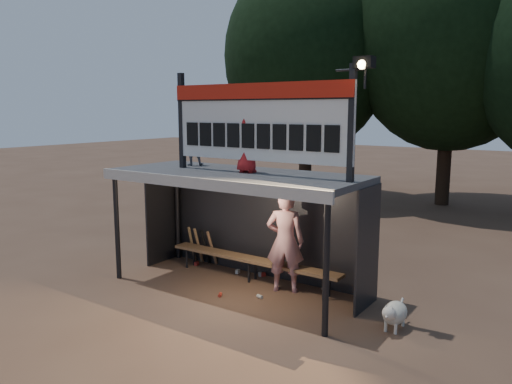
{
  "coord_description": "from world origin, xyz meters",
  "views": [
    {
      "loc": [
        5.67,
        -7.55,
        3.49
      ],
      "look_at": [
        0.2,
        0.4,
        1.9
      ],
      "focal_mm": 35.0,
      "sensor_mm": 36.0,
      "label": 1
    }
  ],
  "objects": [
    {
      "name": "child_a",
      "position": [
        -1.46,
        0.43,
        2.78
      ],
      "size": [
        0.56,
        0.55,
        0.92
      ],
      "primitive_type": "imported",
      "rotation": [
        0.0,
        0.0,
        3.84
      ],
      "color": "slate",
      "rests_on": "dugout_shelter"
    },
    {
      "name": "scoreboard_assembly",
      "position": [
        0.56,
        -0.01,
        3.32
      ],
      "size": [
        4.1,
        0.27,
        1.99
      ],
      "color": "black",
      "rests_on": "dugout_shelter"
    },
    {
      "name": "dog",
      "position": [
        3.21,
        -0.07,
        0.28
      ],
      "size": [
        0.36,
        0.81,
        0.49
      ],
      "color": "beige",
      "rests_on": "ground"
    },
    {
      "name": "litter",
      "position": [
        -0.01,
        0.49,
        0.04
      ],
      "size": [
        3.26,
        1.56,
        0.08
      ],
      "color": "#A3251C",
      "rests_on": "ground"
    },
    {
      "name": "tree_left",
      "position": [
        -4.0,
        10.0,
        5.51
      ],
      "size": [
        6.46,
        6.46,
        9.27
      ],
      "color": "#2F1E15",
      "rests_on": "ground"
    },
    {
      "name": "child_b",
      "position": [
        0.23,
        0.07,
        2.84
      ],
      "size": [
        0.53,
        0.36,
        1.04
      ],
      "primitive_type": "imported",
      "rotation": [
        0.0,
        0.0,
        3.2
      ],
      "color": "#B21B1E",
      "rests_on": "dugout_shelter"
    },
    {
      "name": "bats",
      "position": [
        -1.59,
        0.82,
        0.43
      ],
      "size": [
        0.67,
        0.35,
        0.84
      ],
      "color": "olive",
      "rests_on": "ground"
    },
    {
      "name": "ground",
      "position": [
        0.0,
        0.0,
        0.0
      ],
      "size": [
        80.0,
        80.0,
        0.0
      ],
      "primitive_type": "plane",
      "color": "#513728",
      "rests_on": "ground"
    },
    {
      "name": "dugout_shelter",
      "position": [
        0.0,
        0.24,
        1.85
      ],
      "size": [
        5.1,
        2.08,
        2.32
      ],
      "color": "#3E3E41",
      "rests_on": "ground"
    },
    {
      "name": "tree_mid",
      "position": [
        1.0,
        11.5,
        6.17
      ],
      "size": [
        7.22,
        7.22,
        10.36
      ],
      "color": "black",
      "rests_on": "ground"
    },
    {
      "name": "player",
      "position": [
        0.86,
        0.43,
        1.0
      ],
      "size": [
        0.86,
        0.72,
        2.0
      ],
      "primitive_type": "imported",
      "rotation": [
        0.0,
        0.0,
        3.53
      ],
      "color": "silver",
      "rests_on": "ground"
    },
    {
      "name": "bench",
      "position": [
        0.0,
        0.55,
        0.43
      ],
      "size": [
        4.0,
        0.35,
        0.48
      ],
      "color": "brown",
      "rests_on": "ground"
    }
  ]
}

